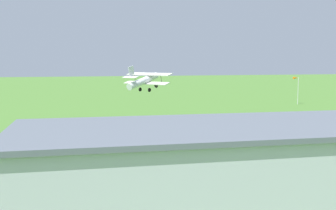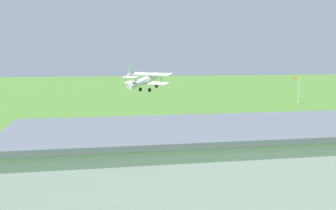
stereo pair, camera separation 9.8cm
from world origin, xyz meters
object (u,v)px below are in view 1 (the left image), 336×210
biplane (144,80)px  person_at_fence_line (325,140)px  hangar (261,160)px  car_yellow (15,164)px  person_crossing_taxiway (303,140)px  windsock (296,80)px

biplane → person_at_fence_line: size_ratio=4.54×
hangar → car_yellow: 21.94m
hangar → car_yellow: size_ratio=8.25×
hangar → biplane: size_ratio=4.55×
biplane → car_yellow: size_ratio=1.81×
person_crossing_taxiway → person_at_fence_line: (-2.54, 0.49, -0.01)m
windsock → person_at_fence_line: bearing=62.9°
windsock → hangar: bearing=56.8°
car_yellow → person_crossing_taxiway: bearing=-173.3°
hangar → person_at_fence_line: 21.17m
car_yellow → person_at_fence_line: bearing=-174.6°
car_yellow → person_at_fence_line: person_at_fence_line is taller
biplane → person_at_fence_line: biplane is taller
person_crossing_taxiway → windsock: size_ratio=0.27×
hangar → person_crossing_taxiway: 19.76m
hangar → person_crossing_taxiway: hangar is taller
person_at_fence_line → person_crossing_taxiway: bearing=-11.0°
biplane → person_crossing_taxiway: (-15.31, 21.22, -6.18)m
biplane → car_yellow: bearing=56.6°
car_yellow → person_crossing_taxiway: size_ratio=2.48×
person_at_fence_line → hangar: bearing=42.8°
hangar → biplane: bearing=-86.2°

